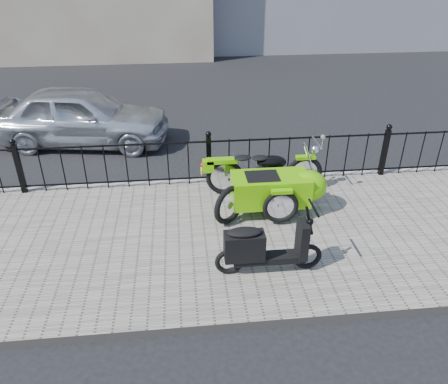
{
  "coord_description": "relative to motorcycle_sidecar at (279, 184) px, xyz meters",
  "views": [
    {
      "loc": [
        -0.51,
        -6.25,
        4.18
      ],
      "look_at": [
        0.14,
        -0.1,
        0.68
      ],
      "focal_mm": 35.0,
      "sensor_mm": 36.0,
      "label": 1
    }
  ],
  "objects": [
    {
      "name": "ground",
      "position": [
        -1.13,
        -0.23,
        -0.59
      ],
      "size": [
        120.0,
        120.0,
        0.0
      ],
      "primitive_type": "plane",
      "color": "black",
      "rests_on": "ground"
    },
    {
      "name": "sidewalk",
      "position": [
        -1.13,
        -0.73,
        -0.53
      ],
      "size": [
        30.0,
        3.8,
        0.12
      ],
      "primitive_type": "cube",
      "color": "#6B645A",
      "rests_on": "ground"
    },
    {
      "name": "curb",
      "position": [
        -1.13,
        1.21,
        -0.53
      ],
      "size": [
        30.0,
        0.1,
        0.12
      ],
      "primitive_type": "cube",
      "color": "gray",
      "rests_on": "ground"
    },
    {
      "name": "iron_fence",
      "position": [
        -1.13,
        1.07,
        -0.01
      ],
      "size": [
        14.11,
        0.11,
        1.08
      ],
      "color": "black",
      "rests_on": "sidewalk"
    },
    {
      "name": "motorcycle_sidecar",
      "position": [
        0.0,
        0.0,
        0.0
      ],
      "size": [
        2.28,
        1.48,
        0.98
      ],
      "color": "black",
      "rests_on": "sidewalk"
    },
    {
      "name": "scooter",
      "position": [
        -0.6,
        -1.68,
        -0.07
      ],
      "size": [
        1.53,
        0.45,
        1.04
      ],
      "color": "black",
      "rests_on": "sidewalk"
    },
    {
      "name": "spare_tire",
      "position": [
        -0.9,
        -0.38,
        -0.13
      ],
      "size": [
        0.58,
        0.51,
        0.68
      ],
      "primitive_type": "torus",
      "rotation": [
        1.57,
        0.0,
        0.7
      ],
      "color": "black",
      "rests_on": "sidewalk"
    },
    {
      "name": "sedan_car",
      "position": [
        -3.94,
        3.63,
        0.1
      ],
      "size": [
        4.25,
        2.21,
        1.38
      ],
      "primitive_type": "imported",
      "rotation": [
        0.0,
        0.0,
        1.42
      ],
      "color": "silver",
      "rests_on": "ground"
    }
  ]
}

